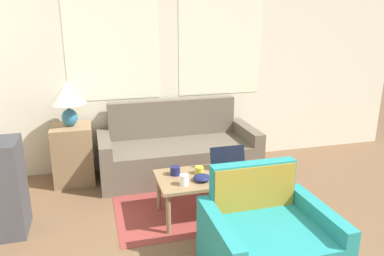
# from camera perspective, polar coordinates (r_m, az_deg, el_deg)

# --- Properties ---
(wall_back) EXTENTS (6.45, 0.06, 2.60)m
(wall_back) POSITION_cam_1_polar(r_m,az_deg,el_deg) (4.81, -2.70, 9.70)
(wall_back) COLOR silver
(wall_back) RESTS_ON ground_plane
(rug) EXTENTS (1.78, 1.77, 0.01)m
(rug) POSITION_cam_1_polar(r_m,az_deg,el_deg) (4.25, 0.30, -9.67)
(rug) COLOR brown
(rug) RESTS_ON ground_plane
(couch) EXTENTS (1.90, 0.80, 0.88)m
(couch) POSITION_cam_1_polar(r_m,az_deg,el_deg) (4.65, -2.17, -3.80)
(couch) COLOR #665B4C
(couch) RESTS_ON ground_plane
(armchair) EXTENTS (0.88, 0.76, 0.81)m
(armchair) POSITION_cam_1_polar(r_m,az_deg,el_deg) (2.94, 11.21, -17.11)
(armchair) COLOR teal
(armchair) RESTS_ON ground_plane
(side_table) EXTENTS (0.45, 0.45, 0.68)m
(side_table) POSITION_cam_1_polar(r_m,az_deg,el_deg) (4.60, -17.64, -3.78)
(side_table) COLOR #937551
(side_table) RESTS_ON ground_plane
(table_lamp) EXTENTS (0.39, 0.39, 0.51)m
(table_lamp) POSITION_cam_1_polar(r_m,az_deg,el_deg) (4.42, -18.41, 4.58)
(table_lamp) COLOR teal
(table_lamp) RESTS_ON side_table
(coffee_table) EXTENTS (0.99, 0.57, 0.42)m
(coffee_table) POSITION_cam_1_polar(r_m,az_deg,el_deg) (3.65, 2.49, -7.91)
(coffee_table) COLOR #8E704C
(coffee_table) RESTS_ON ground_plane
(laptop) EXTENTS (0.36, 0.27, 0.23)m
(laptop) POSITION_cam_1_polar(r_m,az_deg,el_deg) (3.72, 5.87, -5.81)
(laptop) COLOR black
(laptop) RESTS_ON coffee_table
(cup_navy) EXTENTS (0.10, 0.10, 0.09)m
(cup_navy) POSITION_cam_1_polar(r_m,az_deg,el_deg) (3.63, -2.58, -6.52)
(cup_navy) COLOR #191E4C
(cup_navy) RESTS_ON coffee_table
(cup_yellow) EXTENTS (0.08, 0.08, 0.07)m
(cup_yellow) POSITION_cam_1_polar(r_m,az_deg,el_deg) (3.66, 1.12, -6.45)
(cup_yellow) COLOR gold
(cup_yellow) RESTS_ON coffee_table
(cup_white) EXTENTS (0.08, 0.08, 0.10)m
(cup_white) POSITION_cam_1_polar(r_m,az_deg,el_deg) (3.42, -1.22, -7.91)
(cup_white) COLOR white
(cup_white) RESTS_ON coffee_table
(snack_bowl) EXTENTS (0.16, 0.16, 0.06)m
(snack_bowl) POSITION_cam_1_polar(r_m,az_deg,el_deg) (3.51, 1.51, -7.59)
(snack_bowl) COLOR #191E4C
(snack_bowl) RESTS_ON coffee_table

